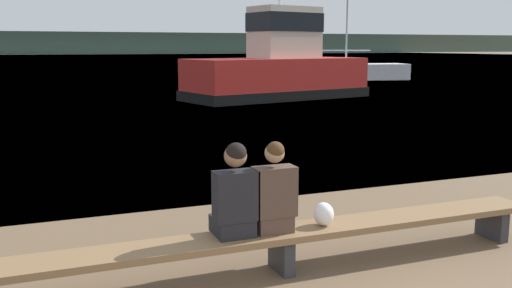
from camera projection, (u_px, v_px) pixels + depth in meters
name	position (u px, v px, depth m)	size (l,w,h in m)	color
water_surface	(37.00, 57.00, 118.00)	(240.00, 240.00, 0.00)	teal
far_shoreline	(34.00, 43.00, 161.02)	(600.00, 12.00, 6.19)	#384233
bench_main	(281.00, 238.00, 5.77)	(6.12, 0.49, 0.43)	brown
person_left	(235.00, 196.00, 5.52)	(0.42, 0.43, 0.94)	black
person_right	(273.00, 194.00, 5.67)	(0.42, 0.42, 0.93)	#4C382D
shopping_bag	(324.00, 214.00, 5.90)	(0.21, 0.22, 0.25)	white
tugboat_red	(279.00, 70.00, 24.81)	(8.71, 4.89, 6.79)	red
moored_sailboat	(351.00, 72.00, 38.65)	(7.89, 3.82, 6.07)	silver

